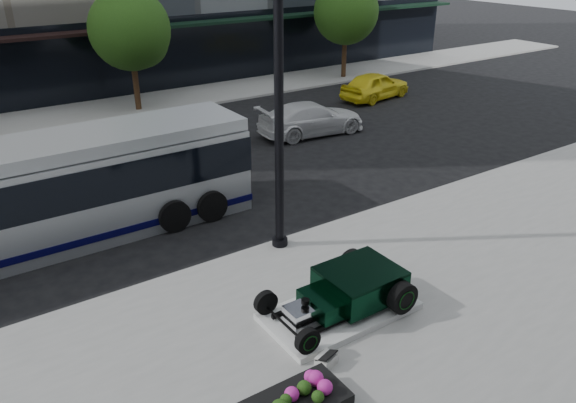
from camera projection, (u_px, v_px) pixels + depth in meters
ground at (258, 212)px, 17.53m from camera, size 120.00×120.00×0.00m
sidewalk_far at (113, 109)px, 28.02m from camera, size 70.00×4.00×0.12m
street_trees at (133, 32)px, 26.33m from camera, size 29.80×3.80×5.70m
display_plinth at (340, 311)px, 12.52m from camera, size 3.40×1.80×0.15m
hot_rod at (352, 287)px, 12.48m from camera, size 3.22×2.00×0.81m
info_plaque at (326, 360)px, 10.99m from camera, size 0.47×0.40×0.31m
lamppost at (279, 118)px, 13.88m from camera, size 0.43×0.43×7.76m
transit_bus at (34, 196)px, 15.03m from camera, size 12.12×2.88×2.92m
white_sedan at (312, 118)px, 24.28m from camera, size 4.95×2.42×1.39m
yellow_taxi at (375, 85)px, 29.66m from camera, size 4.46×2.40×1.44m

